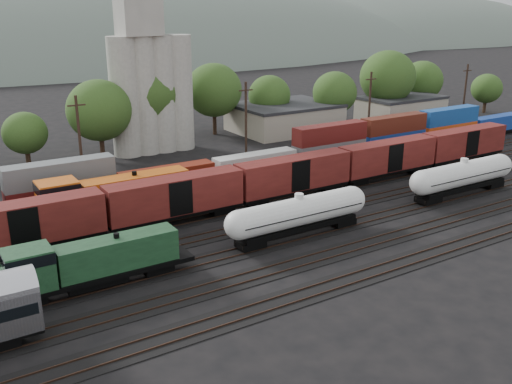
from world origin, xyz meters
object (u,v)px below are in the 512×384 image
tank_car_a (299,213)px  grain_silo (150,81)px  orange_locomotive (106,196)px  green_locomotive (83,264)px

tank_car_a → grain_silo: 41.93m
tank_car_a → orange_locomotive: orange_locomotive is taller
green_locomotive → orange_locomotive: size_ratio=0.84×
green_locomotive → tank_car_a: bearing=-0.0°
green_locomotive → orange_locomotive: (6.80, 15.00, 0.28)m
orange_locomotive → grain_silo: 31.81m
green_locomotive → tank_car_a: size_ratio=1.00×
green_locomotive → tank_car_a: green_locomotive is taller
tank_car_a → grain_silo: grain_silo is taller
green_locomotive → grain_silo: (23.06, 41.00, 8.73)m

